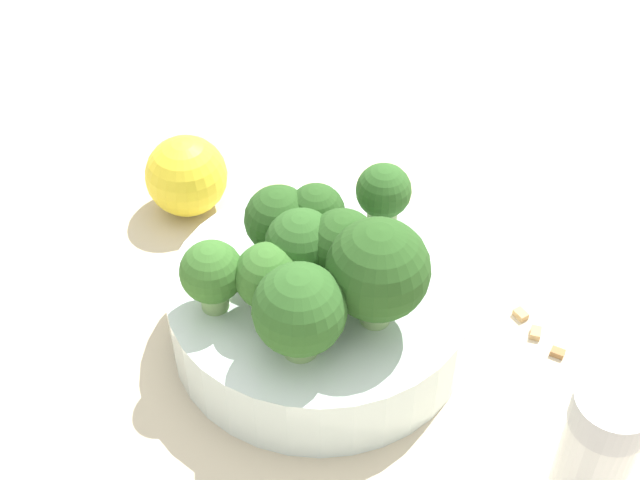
# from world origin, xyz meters

# --- Properties ---
(ground_plane) EXTENTS (3.00, 3.00, 0.00)m
(ground_plane) POSITION_xyz_m (0.00, 0.00, 0.00)
(ground_plane) COLOR beige
(bowl) EXTENTS (0.18, 0.18, 0.04)m
(bowl) POSITION_xyz_m (0.00, 0.00, 0.02)
(bowl) COLOR silver
(bowl) RESTS_ON ground_plane
(broccoli_floret_0) EXTENTS (0.04, 0.04, 0.05)m
(broccoli_floret_0) POSITION_xyz_m (0.03, 0.01, 0.07)
(broccoli_floret_0) COLOR #8EB770
(broccoli_floret_0) RESTS_ON bowl
(broccoli_floret_1) EXTENTS (0.05, 0.05, 0.06)m
(broccoli_floret_1) POSITION_xyz_m (0.03, 0.04, 0.07)
(broccoli_floret_1) COLOR #84AD66
(broccoli_floret_1) RESTS_ON bowl
(broccoli_floret_2) EXTENTS (0.04, 0.04, 0.06)m
(broccoli_floret_2) POSITION_xyz_m (-0.01, 0.01, 0.08)
(broccoli_floret_2) COLOR #8EB770
(broccoli_floret_2) RESTS_ON bowl
(broccoli_floret_3) EXTENTS (0.06, 0.06, 0.07)m
(broccoli_floret_3) POSITION_xyz_m (-0.02, 0.04, 0.08)
(broccoli_floret_3) COLOR #8EB770
(broccoli_floret_3) RESTS_ON bowl
(broccoli_floret_4) EXTENTS (0.03, 0.03, 0.05)m
(broccoli_floret_4) POSITION_xyz_m (-0.01, -0.02, 0.08)
(broccoli_floret_4) COLOR #84AD66
(broccoli_floret_4) RESTS_ON bowl
(broccoli_floret_5) EXTENTS (0.03, 0.03, 0.04)m
(broccoli_floret_5) POSITION_xyz_m (0.06, -0.01, 0.07)
(broccoli_floret_5) COLOR #84AD66
(broccoli_floret_5) RESTS_ON bowl
(broccoli_floret_6) EXTENTS (0.03, 0.03, 0.05)m
(broccoli_floret_6) POSITION_xyz_m (-0.05, -0.02, 0.07)
(broccoli_floret_6) COLOR #7A9E5B
(broccoli_floret_6) RESTS_ON bowl
(broccoli_floret_7) EXTENTS (0.04, 0.04, 0.05)m
(broccoli_floret_7) POSITION_xyz_m (0.01, -0.00, 0.08)
(broccoli_floret_7) COLOR #8EB770
(broccoli_floret_7) RESTS_ON bowl
(broccoli_floret_8) EXTENTS (0.04, 0.04, 0.05)m
(broccoli_floret_8) POSITION_xyz_m (0.01, -0.03, 0.07)
(broccoli_floret_8) COLOR #8EB770
(broccoli_floret_8) RESTS_ON bowl
(pepper_shaker) EXTENTS (0.04, 0.04, 0.08)m
(pepper_shaker) POSITION_xyz_m (-0.08, 0.15, 0.04)
(pepper_shaker) COLOR silver
(pepper_shaker) RESTS_ON ground_plane
(lemon_wedge) EXTENTS (0.06, 0.06, 0.06)m
(lemon_wedge) POSITION_xyz_m (0.04, -0.14, 0.03)
(lemon_wedge) COLOR yellow
(lemon_wedge) RESTS_ON ground_plane
(almond_crumb_0) EXTENTS (0.01, 0.01, 0.01)m
(almond_crumb_0) POSITION_xyz_m (-0.12, 0.05, 0.00)
(almond_crumb_0) COLOR tan
(almond_crumb_0) RESTS_ON ground_plane
(almond_crumb_1) EXTENTS (0.01, 0.01, 0.01)m
(almond_crumb_1) POSITION_xyz_m (-0.12, 0.07, 0.00)
(almond_crumb_1) COLOR olive
(almond_crumb_1) RESTS_ON ground_plane
(almond_crumb_2) EXTENTS (0.01, 0.01, 0.01)m
(almond_crumb_2) POSITION_xyz_m (-0.12, 0.04, 0.00)
(almond_crumb_2) COLOR tan
(almond_crumb_2) RESTS_ON ground_plane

